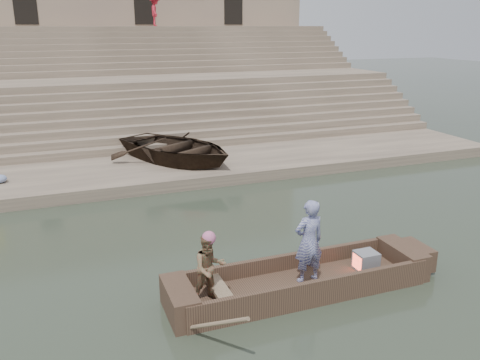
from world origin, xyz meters
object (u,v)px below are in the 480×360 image
standing_man (309,242)px  beached_rowboat (177,148)px  rowing_man (210,268)px  main_rowboat (300,286)px  pedestrian (155,11)px  television (366,261)px

standing_man → beached_rowboat: (-0.39, 9.53, -0.19)m
rowing_man → main_rowboat: bearing=-4.1°
main_rowboat → standing_man: bearing=-5.8°
main_rowboat → pedestrian: pedestrian is taller
television → pedestrian: size_ratio=0.26×
standing_man → rowing_man: size_ratio=1.31×
rowing_man → pedestrian: 24.62m
main_rowboat → beached_rowboat: size_ratio=1.00×
standing_man → television: 1.58m
standing_man → television: (1.42, 0.02, -0.69)m
rowing_man → beached_rowboat: rowing_man is taller
television → pedestrian: (0.57, 23.71, 5.65)m
rowing_man → television: rowing_man is taller
beached_rowboat → television: bearing=-109.9°
main_rowboat → rowing_man: (-1.95, -0.01, 0.79)m
beached_rowboat → pedestrian: pedestrian is taller
rowing_man → pedestrian: size_ratio=0.78×
rowing_man → pedestrian: bearing=75.8°
television → pedestrian: bearing=88.6°
main_rowboat → television: (1.57, 0.00, 0.31)m
standing_man → pedestrian: (1.99, 23.72, 4.96)m
main_rowboat → pedestrian: (2.14, 23.71, 5.96)m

